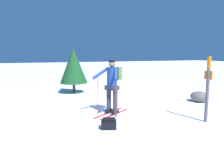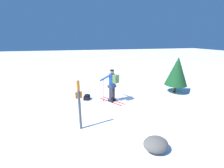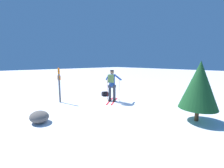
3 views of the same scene
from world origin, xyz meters
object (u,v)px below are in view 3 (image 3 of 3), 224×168
at_px(rock_boulder, 39,117).
at_px(dropped_backpack, 105,94).
at_px(skier, 112,83).
at_px(pine_tree, 199,85).
at_px(trail_marker, 59,82).

bearing_deg(rock_boulder, dropped_backpack, -69.70).
distance_m(skier, pine_tree, 4.25).
bearing_deg(rock_boulder, pine_tree, -131.25).
distance_m(dropped_backpack, rock_boulder, 4.86).
height_order(dropped_backpack, trail_marker, trail_marker).
distance_m(dropped_backpack, pine_tree, 5.68).
bearing_deg(rock_boulder, trail_marker, -38.81).
height_order(trail_marker, pine_tree, pine_tree).
relative_size(skier, dropped_backpack, 3.69).
bearing_deg(pine_tree, dropped_backpack, -1.71).
distance_m(skier, dropped_backpack, 1.71).
height_order(trail_marker, rock_boulder, trail_marker).
bearing_deg(pine_tree, rock_boulder, 48.75).
xyz_separation_m(dropped_backpack, trail_marker, (0.47, 2.82, 0.98)).
bearing_deg(dropped_backpack, pine_tree, 178.29).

